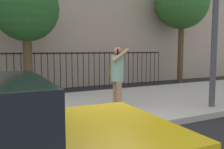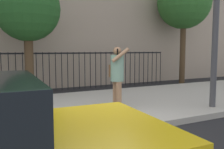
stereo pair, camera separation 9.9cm
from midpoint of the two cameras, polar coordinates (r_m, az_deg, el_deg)
The scene contains 6 objects.
ground_plane at distance 4.79m, azimuth -3.46°, elevation -14.95°, with size 60.00×60.00×0.00m, color black.
sidewalk at distance 6.75m, azimuth -11.14°, elevation -8.20°, with size 28.00×4.40×0.15m, color #B2ADA3.
iron_fence at distance 10.19m, azimuth -17.11°, elevation 1.75°, with size 12.03×0.04×1.60m.
pedestrian_on_phone at distance 6.32m, azimuth 0.71°, elevation 0.29°, with size 0.48×0.67×1.62m.
street_tree_near at distance 9.33m, azimuth -19.71°, elevation 14.08°, with size 2.29×2.29×4.28m.
street_tree_mid at distance 13.02m, azimuth 15.77°, elevation 15.79°, with size 2.63×2.63×5.35m.
Camera 1 is at (-1.86, -4.08, 1.70)m, focal length 39.23 mm.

